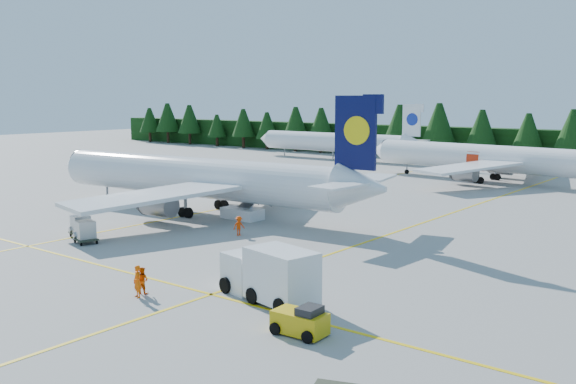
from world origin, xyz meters
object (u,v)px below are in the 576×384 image
Objects in this scene: airliner_red at (475,158)px; service_truck at (268,273)px; airstairs at (244,210)px; baggage_tug at (301,321)px; airliner_navy at (188,177)px.

airliner_red reaches higher than service_truck.
airstairs reaches higher than service_truck.
service_truck is 2.52× the size of baggage_tug.
airstairs is 25.08m from service_truck.
service_truck is at bearing -72.62° from airliner_red.
baggage_tug is at bearing -68.97° from airliner_red.
airstairs is (7.12, 0.62, -2.72)m from airliner_navy.
airliner_navy reaches higher than service_truck.
baggage_tug is (16.29, -61.99, -2.49)m from airliner_red.
airliner_navy is 30.23m from service_truck.
airliner_navy is 5.87× the size of service_truck.
airstairs is 30.80m from baggage_tug.
service_truck reaches higher than baggage_tug.
airstairs is 2.01× the size of baggage_tug.
airliner_red is 5.35× the size of service_truck.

